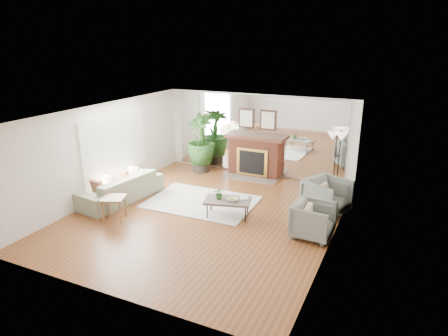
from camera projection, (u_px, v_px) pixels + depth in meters
The scene contains 18 objects.
ground at pixel (206, 215), 9.66m from camera, with size 7.00×7.00×0.00m, color brown.
wall_left at pixel (104, 151), 10.48m from camera, with size 0.02×7.00×2.50m, color white.
wall_right at pixel (336, 185), 8.08m from camera, with size 0.02×7.00×2.50m, color white.
wall_back at pixel (257, 135), 12.29m from camera, with size 6.00×0.02×2.50m, color white.
mirror_panel at pixel (257, 135), 12.27m from camera, with size 5.40×0.04×2.40m, color silver.
window_panel at pixel (115, 144), 10.79m from camera, with size 0.04×2.40×1.50m, color #B2E09E.
fireplace at pixel (254, 155), 12.27m from camera, with size 1.85×0.83×2.05m.
area_rug at pixel (201, 202), 10.40m from camera, with size 2.71×1.94×0.03m, color silver.
coffee_table at pixel (228, 201), 9.46m from camera, with size 1.22×0.90×0.44m.
sofa at pixel (121, 188), 10.45m from camera, with size 2.37×0.93×0.69m, color gray.
armchair_back at pixel (327, 196), 9.66m from camera, with size 0.92×0.95×0.86m, color slate.
armchair_front at pixel (313, 220), 8.48m from camera, with size 0.82×0.84×0.77m, color slate.
side_table at pixel (114, 201), 9.25m from camera, with size 0.65×0.65×0.57m.
potted_ficus at pixel (201, 141), 12.58m from camera, with size 1.11×1.11×1.89m.
floor_lamp at pixel (337, 141), 10.92m from camera, with size 0.53×0.30×1.64m.
tabletop_plant at pixel (219, 193), 9.46m from camera, with size 0.25×0.22×0.28m, color #316A27.
fruit_bowl at pixel (232, 200), 9.36m from camera, with size 0.26×0.26×0.07m, color brown.
book at pixel (240, 198), 9.54m from camera, with size 0.19×0.26×0.02m, color brown.
Camera 1 is at (4.15, -7.83, 4.04)m, focal length 32.00 mm.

